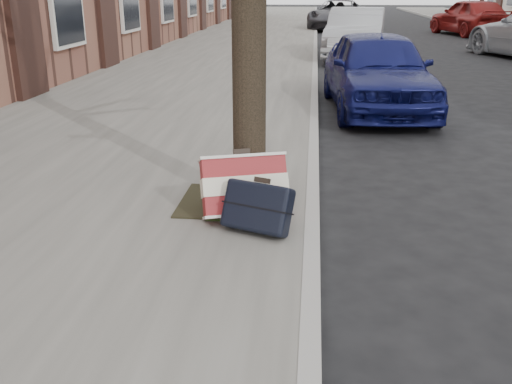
# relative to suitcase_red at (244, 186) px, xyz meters

# --- Properties ---
(ground) EXTENTS (120.00, 120.00, 0.00)m
(ground) POSITION_rel_suitcase_red_xyz_m (1.82, -0.89, -0.39)
(ground) COLOR black
(ground) RESTS_ON ground
(near_sidewalk) EXTENTS (5.00, 70.00, 0.12)m
(near_sidewalk) POSITION_rel_suitcase_red_xyz_m (-1.88, 14.11, -0.33)
(near_sidewalk) COLOR gray
(near_sidewalk) RESTS_ON ground
(dirt_patch) EXTENTS (0.85, 0.85, 0.02)m
(dirt_patch) POSITION_rel_suitcase_red_xyz_m (-0.18, 0.31, -0.26)
(dirt_patch) COLOR black
(dirt_patch) RESTS_ON near_sidewalk
(suitcase_red) EXTENTS (0.78, 0.58, 0.54)m
(suitcase_red) POSITION_rel_suitcase_red_xyz_m (0.00, 0.00, 0.00)
(suitcase_red) COLOR maroon
(suitcase_red) RESTS_ON near_sidewalk
(suitcase_navy) EXTENTS (0.62, 0.49, 0.42)m
(suitcase_navy) POSITION_rel_suitcase_red_xyz_m (0.14, -0.30, -0.06)
(suitcase_navy) COLOR black
(suitcase_navy) RESTS_ON near_sidewalk
(car_near_front) EXTENTS (1.80, 3.89, 1.29)m
(car_near_front) POSITION_rel_suitcase_red_xyz_m (1.57, 5.09, 0.26)
(car_near_front) COLOR #0E124C
(car_near_front) RESTS_ON ground
(car_near_mid) EXTENTS (1.95, 4.29, 1.36)m
(car_near_mid) POSITION_rel_suitcase_red_xyz_m (1.66, 12.10, 0.29)
(car_near_mid) COLOR #A6A9AE
(car_near_mid) RESTS_ON ground
(car_near_back) EXTENTS (3.10, 5.11, 1.32)m
(car_near_back) POSITION_rel_suitcase_red_xyz_m (1.58, 23.23, 0.27)
(car_near_back) COLOR #3B3B40
(car_near_back) RESTS_ON ground
(car_far_back) EXTENTS (2.78, 4.64, 1.48)m
(car_far_back) POSITION_rel_suitcase_red_xyz_m (6.80, 20.54, 0.35)
(car_far_back) COLOR maroon
(car_far_back) RESTS_ON ground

